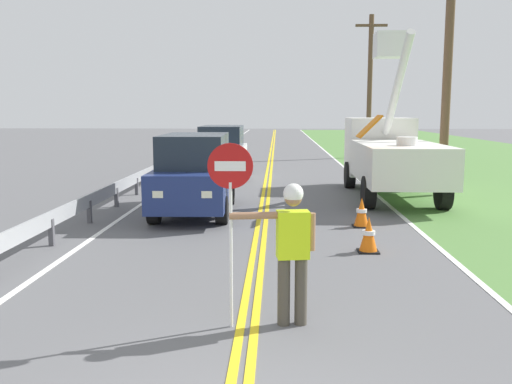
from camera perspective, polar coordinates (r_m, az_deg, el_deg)
The scene contains 14 objects.
centerline_yellow_left at distance 23.88m, azimuth 1.10°, elevation 1.86°, with size 0.11×110.00×0.01m, color yellow.
centerline_yellow_right at distance 23.88m, azimuth 1.53°, elevation 1.86°, with size 0.11×110.00×0.01m, color yellow.
edge_line_right at distance 24.10m, azimuth 9.91°, elevation 1.80°, with size 0.12×110.00×0.01m, color silver.
edge_line_left at distance 24.20m, azimuth -7.24°, elevation 1.88°, with size 0.12×110.00×0.01m, color silver.
flagger_worker at distance 7.00m, azimuth 3.72°, elevation -5.46°, with size 1.08×0.29×1.83m.
stop_sign_paddle at distance 6.80m, azimuth -2.65°, elevation -0.18°, with size 0.56×0.04×2.33m.
utility_bucket_truck at distance 18.28m, azimuth 13.55°, elevation 4.03°, with size 2.71×6.83×5.22m.
oncoming_suv_nearest at distance 14.77m, azimuth -6.30°, elevation 1.89°, with size 2.00×4.64×2.10m.
oncoming_suv_second at distance 22.83m, azimuth -3.51°, elevation 4.21°, with size 1.94×4.62×2.10m.
utility_pole_near at distance 18.83m, azimuth 19.10°, elevation 11.93°, with size 1.80×0.28×7.70m.
utility_pole_mid at distance 33.11m, azimuth 11.62°, elevation 10.83°, with size 1.80×0.28×8.09m.
traffic_cone_lead at distance 10.95m, azimuth 11.51°, elevation -4.36°, with size 0.40×0.40×0.70m.
traffic_cone_mid at distance 13.27m, azimuth 10.80°, elevation -2.11°, with size 0.40×0.40×0.70m.
guardrail_left_shoulder at distance 19.47m, azimuth -11.37°, elevation 1.73°, with size 0.10×32.00×0.71m.
Camera 1 is at (0.36, -3.72, 2.72)m, focal length 38.89 mm.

